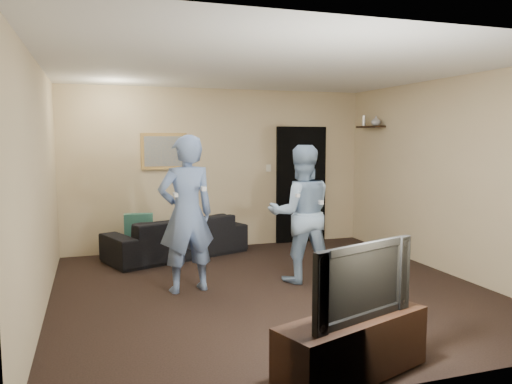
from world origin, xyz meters
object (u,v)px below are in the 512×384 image
object	(u,v)px
sofa	(177,236)
wii_player_left	(186,214)
tv_console	(353,346)
television	(354,279)
wii_player_right	(301,214)

from	to	relation	value
sofa	wii_player_left	size ratio (longest dim) A/B	1.15
tv_console	television	bearing A→B (deg)	-19.15
sofa	television	bearing A→B (deg)	77.80
sofa	television	xyz separation A→B (m)	(0.62, -4.31, 0.46)
tv_console	wii_player_left	size ratio (longest dim) A/B	0.69
wii_player_left	television	bearing A→B (deg)	-72.84
tv_console	wii_player_left	distance (m)	2.75
sofa	wii_player_left	bearing A→B (deg)	64.31
wii_player_left	wii_player_right	size ratio (longest dim) A/B	1.07
sofa	television	distance (m)	4.38
tv_console	wii_player_right	world-z (taller)	wii_player_right
sofa	wii_player_right	size ratio (longest dim) A/B	1.23
tv_console	television	xyz separation A→B (m)	(0.00, 0.00, 0.52)
tv_console	television	size ratio (longest dim) A/B	1.28
wii_player_left	wii_player_right	distance (m)	1.45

